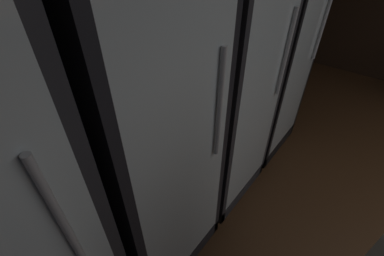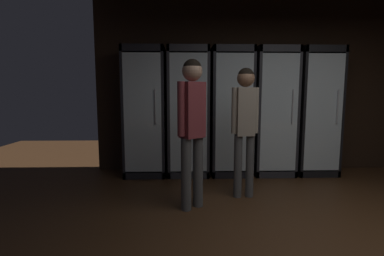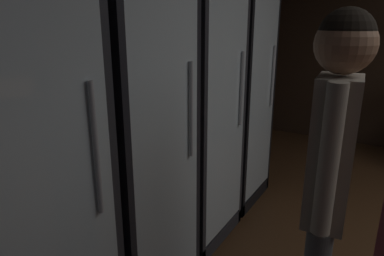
# 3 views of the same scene
# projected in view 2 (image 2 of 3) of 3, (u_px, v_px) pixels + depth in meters

# --- Properties ---
(wall_back) EXTENTS (6.00, 0.06, 2.80)m
(wall_back) POSITION_uv_depth(u_px,v_px,m) (279.00, 86.00, 4.64)
(wall_back) COLOR black
(wall_back) RESTS_ON ground
(cooler_far_left) EXTENTS (0.62, 0.58, 1.96)m
(cooler_far_left) POSITION_uv_depth(u_px,v_px,m) (146.00, 113.00, 4.34)
(cooler_far_left) COLOR black
(cooler_far_left) RESTS_ON ground
(cooler_left) EXTENTS (0.62, 0.58, 1.96)m
(cooler_left) POSITION_uv_depth(u_px,v_px,m) (188.00, 113.00, 4.36)
(cooler_left) COLOR #2B2B30
(cooler_left) RESTS_ON ground
(cooler_center) EXTENTS (0.62, 0.58, 1.96)m
(cooler_center) POSITION_uv_depth(u_px,v_px,m) (231.00, 113.00, 4.38)
(cooler_center) COLOR black
(cooler_center) RESTS_ON ground
(cooler_right) EXTENTS (0.62, 0.58, 1.96)m
(cooler_right) POSITION_uv_depth(u_px,v_px,m) (273.00, 114.00, 4.40)
(cooler_right) COLOR #2B2B30
(cooler_right) RESTS_ON ground
(cooler_far_right) EXTENTS (0.62, 0.58, 1.96)m
(cooler_far_right) POSITION_uv_depth(u_px,v_px,m) (314.00, 113.00, 4.42)
(cooler_far_right) COLOR black
(cooler_far_right) RESTS_ON ground
(shopper_near) EXTENTS (0.33, 0.21, 1.56)m
(shopper_near) POSITION_uv_depth(u_px,v_px,m) (245.00, 118.00, 3.33)
(shopper_near) COLOR #4C4C4C
(shopper_near) RESTS_ON ground
(shopper_far) EXTENTS (0.31, 0.28, 1.62)m
(shopper_far) POSITION_uv_depth(u_px,v_px,m) (192.00, 119.00, 2.99)
(shopper_far) COLOR #4C4C4C
(shopper_far) RESTS_ON ground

